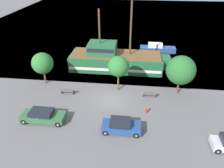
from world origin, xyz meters
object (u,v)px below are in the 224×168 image
object	(u,v)px
parked_car_curb_front	(43,116)
fire_hydrant	(146,110)
pirate_ship	(115,60)
parked_car_curb_rear	(121,126)
moored_boat_dockside	(157,48)
bench_promenade_west	(67,91)
bench_promenade_east	(149,94)

from	to	relation	value
parked_car_curb_front	fire_hydrant	size ratio (longest dim) A/B	6.44
pirate_ship	parked_car_curb_rear	distance (m)	15.47
parked_car_curb_front	fire_hydrant	world-z (taller)	parked_car_curb_front
moored_boat_dockside	parked_car_curb_rear	world-z (taller)	moored_boat_dockside
bench_promenade_west	moored_boat_dockside	bearing A→B (deg)	52.58
pirate_ship	moored_boat_dockside	bearing A→B (deg)	49.15
bench_promenade_east	parked_car_curb_front	bearing A→B (deg)	-152.75
fire_hydrant	pirate_ship	bearing A→B (deg)	113.06
fire_hydrant	parked_car_curb_front	bearing A→B (deg)	-166.65
pirate_ship	fire_hydrant	world-z (taller)	pirate_ship
fire_hydrant	bench_promenade_west	distance (m)	11.14
parked_car_curb_rear	bench_promenade_west	xyz separation A→B (m)	(-7.92, 6.65, -0.31)
pirate_ship	bench_promenade_east	world-z (taller)	pirate_ship
fire_hydrant	parked_car_curb_rear	bearing A→B (deg)	-127.77
bench_promenade_east	bench_promenade_west	bearing A→B (deg)	-177.58
parked_car_curb_front	parked_car_curb_rear	xyz separation A→B (m)	(9.01, -0.80, 0.05)
moored_boat_dockside	bench_promenade_west	size ratio (longest dim) A/B	4.01
parked_car_curb_rear	bench_promenade_east	size ratio (longest dim) A/B	2.39
bench_promenade_west	parked_car_curb_front	bearing A→B (deg)	-100.55
parked_car_curb_front	bench_promenade_east	bearing A→B (deg)	27.25
moored_boat_dockside	parked_car_curb_rear	bearing A→B (deg)	-102.57
fire_hydrant	bench_promenade_west	world-z (taller)	bench_promenade_west
fire_hydrant	bench_promenade_west	xyz separation A→B (m)	(-10.71, 3.06, 0.03)
parked_car_curb_front	bench_promenade_east	world-z (taller)	parked_car_curb_front
bench_promenade_west	pirate_ship	bearing A→B (deg)	56.40
bench_promenade_west	bench_promenade_east	bearing A→B (deg)	2.42
moored_boat_dockside	parked_car_curb_rear	xyz separation A→B (m)	(-5.35, -24.01, 0.10)
pirate_ship	bench_promenade_west	bearing A→B (deg)	-123.60
moored_boat_dockside	parked_car_curb_front	bearing A→B (deg)	-121.76
parked_car_curb_rear	pirate_ship	bearing A→B (deg)	98.15
parked_car_curb_rear	bench_promenade_east	distance (m)	7.85
parked_car_curb_front	bench_promenade_east	size ratio (longest dim) A/B	2.83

